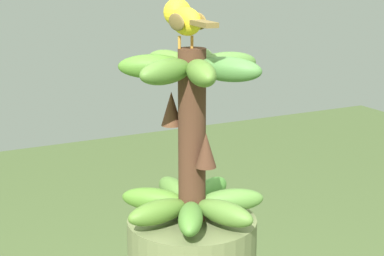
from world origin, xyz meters
The scene contains 2 objects.
banana_bunch centered at (0.00, 0.00, 1.14)m, with size 0.26×0.26×0.30m.
perched_bird centered at (0.01, -0.02, 1.34)m, with size 0.05×0.19×0.08m.
Camera 1 is at (0.50, 0.96, 1.43)m, focal length 61.13 mm.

